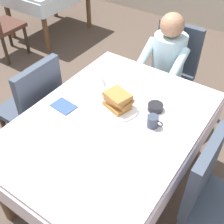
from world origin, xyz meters
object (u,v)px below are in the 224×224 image
object	(u,v)px
bowl_butter	(155,107)
fork_left_of_plate	(96,101)
diner_person	(166,61)
breakfast_stack	(118,100)
chair_diner	(171,66)
knife_right_of_plate	(140,121)
spoon_near_edge	(93,139)
dining_table_main	(110,131)
syrup_pitcher	(102,81)
chair_right_side	(213,196)
cup_coffee	(153,121)
plate_breakfast	(119,108)
chair_left_side	(35,104)

from	to	relation	value
bowl_butter	fork_left_of_plate	world-z (taller)	bowl_butter
diner_person	breakfast_stack	bearing A→B (deg)	92.91
chair_diner	fork_left_of_plate	bearing A→B (deg)	82.56
diner_person	knife_right_of_plate	bearing A→B (deg)	105.24
bowl_butter	spoon_near_edge	size ratio (longest dim) A/B	0.73
fork_left_of_plate	knife_right_of_plate	distance (m)	0.38
dining_table_main	syrup_pitcher	world-z (taller)	syrup_pitcher
knife_right_of_plate	syrup_pitcher	bearing A→B (deg)	69.97
chair_diner	knife_right_of_plate	size ratio (longest dim) A/B	4.65
chair_diner	spoon_near_edge	size ratio (longest dim) A/B	6.20
breakfast_stack	chair_right_side	bearing A→B (deg)	-10.27
fork_left_of_plate	breakfast_stack	bearing A→B (deg)	-85.65
chair_right_side	cup_coffee	size ratio (longest dim) A/B	8.23
chair_diner	chair_right_side	size ratio (longest dim) A/B	1.00
breakfast_stack	knife_right_of_plate	size ratio (longest dim) A/B	1.02
diner_person	knife_right_of_plate	world-z (taller)	diner_person
breakfast_stack	bowl_butter	distance (m)	0.27
chair_diner	bowl_butter	bearing A→B (deg)	106.82
plate_breakfast	spoon_near_edge	world-z (taller)	plate_breakfast
syrup_pitcher	fork_left_of_plate	world-z (taller)	syrup_pitcher
chair_diner	breakfast_stack	bearing A→B (deg)	92.47
syrup_pitcher	fork_left_of_plate	bearing A→B (deg)	-67.88
chair_diner	cup_coffee	bearing A→B (deg)	107.69
syrup_pitcher	knife_right_of_plate	xyz separation A→B (m)	(0.46, -0.19, -0.04)
cup_coffee	spoon_near_edge	bearing A→B (deg)	-128.63
dining_table_main	chair_right_side	distance (m)	0.78
syrup_pitcher	chair_left_side	bearing A→B (deg)	-147.44
fork_left_of_plate	spoon_near_edge	bearing A→B (deg)	-148.82
fork_left_of_plate	knife_right_of_plate	size ratio (longest dim) A/B	0.90
diner_person	syrup_pitcher	size ratio (longest dim) A/B	14.00
knife_right_of_plate	chair_right_side	bearing A→B (deg)	-99.12
dining_table_main	bowl_butter	distance (m)	0.36
dining_table_main	breakfast_stack	xyz separation A→B (m)	(-0.03, 0.15, 0.16)
dining_table_main	breakfast_stack	distance (m)	0.22
chair_left_side	fork_left_of_plate	xyz separation A→B (m)	(0.56, 0.12, 0.21)
syrup_pitcher	bowl_butter	bearing A→B (deg)	-2.92
spoon_near_edge	plate_breakfast	bearing A→B (deg)	108.38
dining_table_main	fork_left_of_plate	bearing A→B (deg)	150.15
chair_diner	breakfast_stack	world-z (taller)	chair_diner
chair_diner	chair_left_side	xyz separation A→B (m)	(-0.70, -1.17, 0.00)
plate_breakfast	cup_coffee	distance (m)	0.28
chair_diner	plate_breakfast	bearing A→B (deg)	92.96
chair_right_side	syrup_pitcher	size ratio (longest dim) A/B	11.63
breakfast_stack	fork_left_of_plate	world-z (taller)	breakfast_stack
cup_coffee	knife_right_of_plate	distance (m)	0.10
bowl_butter	breakfast_stack	bearing A→B (deg)	-148.18
chair_left_side	chair_right_side	distance (m)	1.54
spoon_near_edge	knife_right_of_plate	bearing A→B (deg)	76.49
bowl_butter	chair_left_side	bearing A→B (deg)	-163.59
breakfast_stack	syrup_pitcher	xyz separation A→B (m)	(-0.26, 0.16, -0.04)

